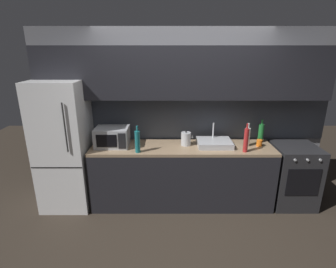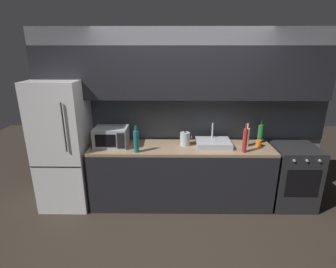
% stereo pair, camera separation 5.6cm
% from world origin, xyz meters
% --- Properties ---
extents(ground_plane, '(10.00, 10.00, 0.00)m').
position_xyz_m(ground_plane, '(0.00, 0.00, 0.00)').
color(ground_plane, '#2D261E').
extents(back_wall, '(4.31, 0.44, 2.50)m').
position_xyz_m(back_wall, '(0.00, 1.20, 1.55)').
color(back_wall, slate).
rests_on(back_wall, ground).
extents(counter_run, '(2.57, 0.60, 0.90)m').
position_xyz_m(counter_run, '(0.00, 0.90, 0.45)').
color(counter_run, black).
rests_on(counter_run, ground).
extents(refrigerator, '(0.68, 0.69, 1.82)m').
position_xyz_m(refrigerator, '(-1.66, 0.90, 0.91)').
color(refrigerator, white).
rests_on(refrigerator, ground).
extents(oven_range, '(0.60, 0.62, 0.90)m').
position_xyz_m(oven_range, '(1.62, 0.90, 0.45)').
color(oven_range, '#232326').
rests_on(oven_range, ground).
extents(microwave, '(0.46, 0.35, 0.27)m').
position_xyz_m(microwave, '(-0.98, 0.92, 1.04)').
color(microwave, '#A8AAAF').
rests_on(microwave, counter_run).
extents(sink_basin, '(0.48, 0.38, 0.30)m').
position_xyz_m(sink_basin, '(0.45, 0.93, 0.94)').
color(sink_basin, '#ADAFB5').
rests_on(sink_basin, counter_run).
extents(kettle, '(0.17, 0.14, 0.21)m').
position_xyz_m(kettle, '(0.05, 0.96, 0.99)').
color(kettle, '#B7BABF').
rests_on(kettle, counter_run).
extents(wine_bottle_red, '(0.06, 0.06, 0.39)m').
position_xyz_m(wine_bottle_red, '(0.83, 0.70, 1.07)').
color(wine_bottle_red, '#A82323').
rests_on(wine_bottle_red, counter_run).
extents(wine_bottle_teal, '(0.07, 0.07, 0.36)m').
position_xyz_m(wine_bottle_teal, '(-0.60, 0.69, 1.05)').
color(wine_bottle_teal, '#19666B').
rests_on(wine_bottle_teal, counter_run).
extents(wine_bottle_green, '(0.08, 0.08, 0.34)m').
position_xyz_m(wine_bottle_green, '(1.16, 1.09, 1.04)').
color(wine_bottle_green, '#1E6B2D').
rests_on(wine_bottle_green, counter_run).
extents(wine_bottle_white, '(0.07, 0.07, 0.33)m').
position_xyz_m(wine_bottle_white, '(0.92, 0.93, 1.04)').
color(wine_bottle_white, silver).
rests_on(wine_bottle_white, counter_run).
extents(mug_orange, '(0.08, 0.08, 0.09)m').
position_xyz_m(mug_orange, '(1.09, 0.91, 0.95)').
color(mug_orange, orange).
rests_on(mug_orange, counter_run).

